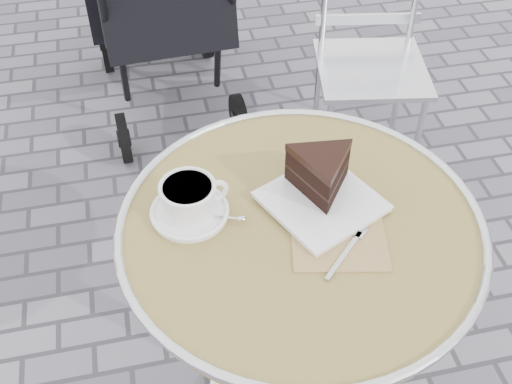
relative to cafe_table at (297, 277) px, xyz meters
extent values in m
cylinder|color=silver|center=(0.00, 0.00, -0.20)|extent=(0.07, 0.07, 0.67)
cylinder|color=tan|center=(0.00, 0.00, 0.15)|extent=(0.70, 0.70, 0.03)
torus|color=silver|center=(0.00, 0.00, 0.16)|extent=(0.72, 0.72, 0.02)
cylinder|color=white|center=(-0.21, 0.07, 0.17)|extent=(0.15, 0.15, 0.01)
cylinder|color=white|center=(-0.21, 0.07, 0.21)|extent=(0.12, 0.12, 0.07)
torus|color=white|center=(-0.15, 0.08, 0.21)|extent=(0.05, 0.02, 0.05)
cylinder|color=beige|center=(-0.21, 0.07, 0.24)|extent=(0.09, 0.09, 0.01)
cube|color=#A4805A|center=(0.06, -0.04, 0.16)|extent=(0.21, 0.21, 0.00)
cube|color=white|center=(0.05, 0.04, 0.17)|extent=(0.26, 0.26, 0.01)
cylinder|color=silver|center=(0.33, 0.78, -0.36)|extent=(0.02, 0.02, 0.41)
cylinder|color=silver|center=(0.64, 0.73, -0.36)|extent=(0.02, 0.02, 0.41)
cylinder|color=silver|center=(0.39, 1.08, -0.36)|extent=(0.02, 0.02, 0.41)
cylinder|color=silver|center=(0.69, 1.03, -0.36)|extent=(0.02, 0.02, 0.41)
cube|color=silver|center=(0.51, 0.91, -0.15)|extent=(0.42, 0.42, 0.02)
cylinder|color=black|center=(-0.35, 1.12, -0.47)|extent=(0.05, 0.19, 0.19)
cylinder|color=black|center=(0.09, 1.14, -0.47)|extent=(0.05, 0.19, 0.19)
cylinder|color=black|center=(-0.38, 1.75, -0.42)|extent=(0.05, 0.30, 0.30)
cylinder|color=black|center=(0.06, 1.78, -0.42)|extent=(0.05, 0.30, 0.30)
camera|label=1|loc=(-0.26, -0.79, 1.08)|focal=45.00mm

